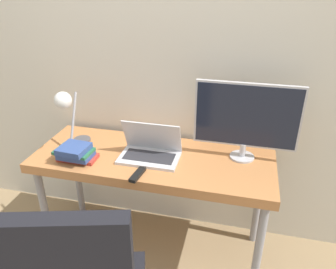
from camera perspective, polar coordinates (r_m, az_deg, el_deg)
wall_back at (r=2.18m, az=-0.31°, el=13.49°), size 8.00×0.05×2.60m
desk at (r=2.10m, az=-2.61°, el=-5.54°), size 1.51×0.57×0.75m
laptop at (r=2.03m, az=-3.12°, el=-2.79°), size 0.37×0.23×0.23m
monitor at (r=1.98m, az=13.51°, el=2.82°), size 0.62×0.15×0.48m
desk_lamp at (r=2.10m, az=-17.23°, el=4.41°), size 0.11×0.27×0.41m
book_stack at (r=2.07m, az=-15.84°, el=-3.09°), size 0.25×0.18×0.10m
tv_remote at (r=1.88m, az=-5.34°, el=-6.97°), size 0.06×0.15×0.02m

